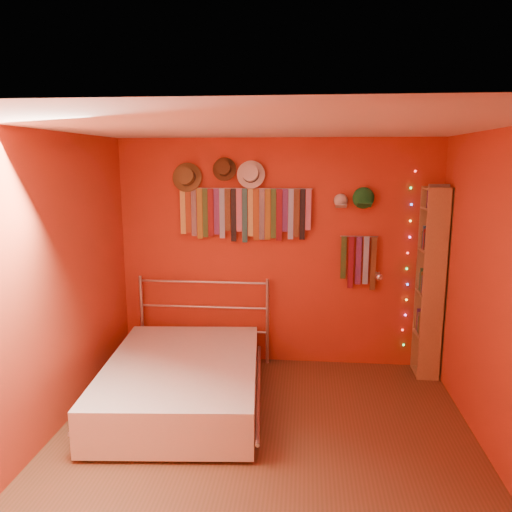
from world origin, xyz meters
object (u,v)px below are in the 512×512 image
(tie_rack, at_px, (245,212))
(bed, at_px, (182,380))
(reading_lamp, at_px, (379,276))
(bookshelf, at_px, (435,282))

(tie_rack, bearing_deg, bed, -113.84)
(reading_lamp, bearing_deg, bed, -155.07)
(bookshelf, distance_m, bed, 2.75)
(tie_rack, distance_m, bed, 1.88)
(reading_lamp, relative_size, bed, 0.15)
(tie_rack, distance_m, reading_lamp, 1.58)
(bookshelf, relative_size, bed, 0.96)
(tie_rack, relative_size, bed, 0.70)
(reading_lamp, xyz_separation_m, bookshelf, (0.58, 0.02, -0.05))
(bed, bearing_deg, tie_rack, 61.18)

